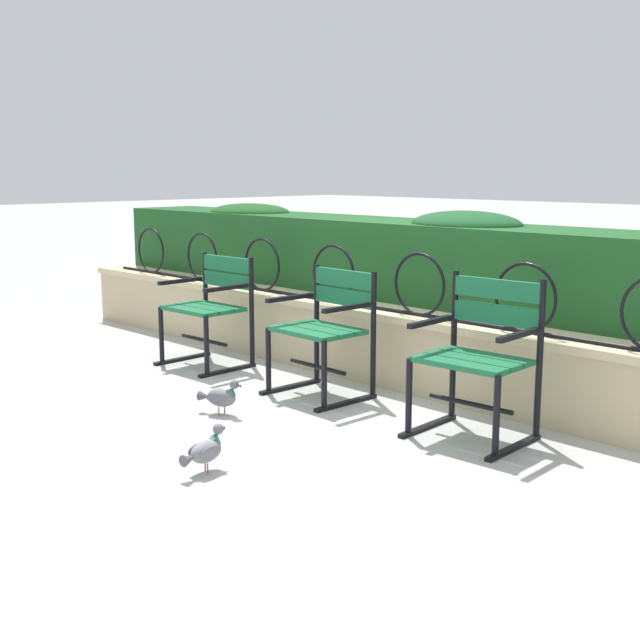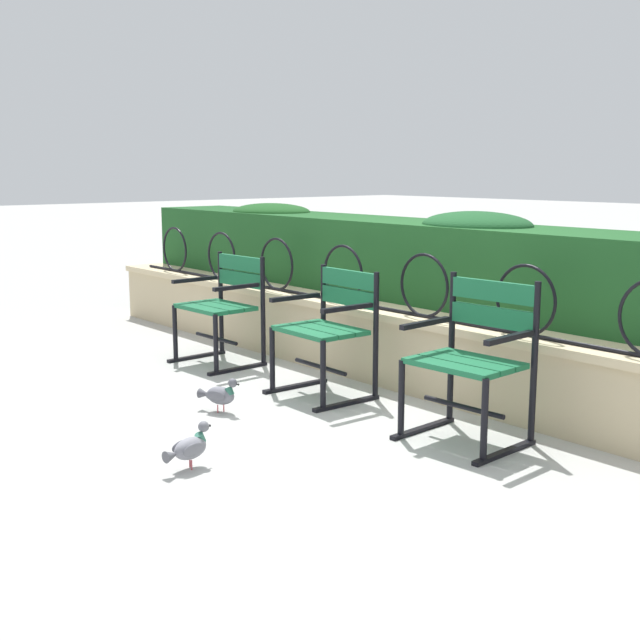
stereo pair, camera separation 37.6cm
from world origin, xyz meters
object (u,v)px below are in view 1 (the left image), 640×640
park_chair_left (211,305)px  park_chair_centre (326,327)px  park_chair_right (480,353)px  pigeon_far_side (205,450)px  pigeon_near_chairs (221,396)px

park_chair_left → park_chair_centre: size_ratio=1.00×
park_chair_right → park_chair_centre: bearing=-179.8°
park_chair_left → park_chair_right: park_chair_right is taller
park_chair_right → pigeon_far_side: park_chair_right is taller
park_chair_left → park_chair_right: 2.40m
park_chair_right → pigeon_far_side: bearing=-112.5°
park_chair_centre → pigeon_far_side: bearing=-67.0°
park_chair_left → pigeon_far_side: park_chair_left is taller
park_chair_centre → pigeon_far_side: park_chair_centre is taller
park_chair_right → pigeon_near_chairs: (-1.31, -0.78, -0.36)m
park_chair_left → pigeon_near_chairs: 1.37m
park_chair_right → pigeon_far_side: 1.58m
park_chair_right → park_chair_left: bearing=-179.4°
park_chair_centre → park_chair_right: 1.20m
park_chair_left → pigeon_near_chairs: (1.09, -0.75, -0.34)m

